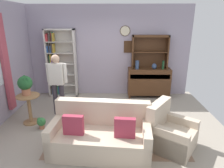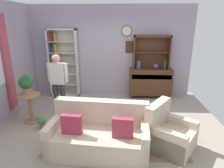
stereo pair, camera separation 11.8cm
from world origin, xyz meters
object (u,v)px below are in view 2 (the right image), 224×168
Objects in this scene: sideboard at (150,81)px; book_stack at (113,110)px; couch_floral at (99,135)px; coffee_table at (113,112)px; vase_round at (156,67)px; sideboard_hutch at (152,47)px; bookshelf at (61,63)px; bottle_wine at (165,65)px; person_reading at (58,80)px; potted_plant_large at (26,83)px; vase_tall at (139,65)px; armchair_floral at (169,134)px; plant_stand at (30,105)px; potted_plant_small at (42,121)px.

book_stack is (-1.10, -1.95, -0.07)m from sideboard.
coffee_table is (0.23, 0.87, 0.04)m from couch_floral.
sideboard is at bearing 60.28° from coffee_table.
sideboard_hutch is at bearing 126.48° from vase_round.
coffee_table is at bearing 75.04° from couch_floral.
bottle_wine is at bearing -3.11° from bookshelf.
sideboard_hutch is 3.41m from couch_floral.
person_reading is 1.62m from book_stack.
bottle_wine is at bearing 25.11° from potted_plant_large.
bookshelf is 1.84m from potted_plant_large.
vase_tall reaches higher than armchair_floral.
person_reading is (-1.18, 1.49, 0.59)m from couch_floral.
plant_stand is 4.07× the size of book_stack.
potted_plant_small is at bearing -175.65° from coffee_table.
couch_floral is at bearing -114.60° from sideboard_hutch.
potted_plant_large is at bearing -148.75° from vase_tall.
potted_plant_large is at bearing -150.91° from sideboard.
couch_floral is 1.20× the size of person_reading.
person_reading is 1.64m from coffee_table.
sideboard_hutch is 4.14× the size of bottle_wine.
armchair_floral reaches higher than potted_plant_small.
bottle_wine reaches higher than potted_plant_large.
potted_plant_large is (-0.04, 0.03, 0.53)m from plant_stand.
vase_round is at bearing 61.83° from couch_floral.
bottle_wine reaches higher than couch_floral.
bottle_wine reaches higher than book_stack.
armchair_floral is 2.78m from potted_plant_small.
plant_stand is 1.98m from coffee_table.
sideboard is at bearing 27.17° from person_reading.
bottle_wine is 2.46m from book_stack.
sideboard is at bearing 60.74° from book_stack.
bookshelf is 3.30m from couch_floral.
bookshelf is 7.90× the size of bottle_wine.
person_reading is (0.60, 0.44, -0.06)m from potted_plant_large.
couch_floral is at bearing -122.49° from bottle_wine.
couch_floral is (-1.32, -2.78, -0.20)m from sideboard.
sideboard is 5.03× the size of vase_tall.
couch_floral is 2.34× the size of coffee_table.
coffee_table is at bearing 4.35° from potted_plant_small.
potted_plant_small is at bearing -38.22° from potted_plant_large.
bookshelf is 2.73m from book_stack.
couch_floral is 1.59m from potted_plant_small.
potted_plant_large reaches higher than couch_floral.
vase_round reaches higher than coffee_table.
book_stack is at bearing 2.71° from potted_plant_small.
sideboard is 3.58m from potted_plant_large.
coffee_table reaches higher than potted_plant_small.
couch_floral is (-1.45, -2.71, -0.69)m from vase_round.
potted_plant_large is at bearing 174.83° from coffee_table.
sideboard_hutch is at bearing 153.04° from bottle_wine.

